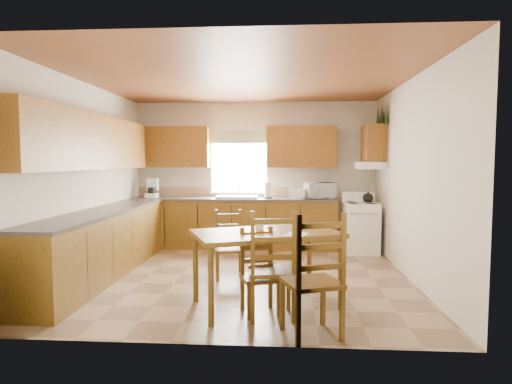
# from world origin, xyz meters

# --- Properties ---
(floor) EXTENTS (4.50, 4.50, 0.00)m
(floor) POSITION_xyz_m (0.00, 0.00, 0.00)
(floor) COLOR #846C4F
(floor) RESTS_ON ground
(ceiling) EXTENTS (4.50, 4.50, 0.00)m
(ceiling) POSITION_xyz_m (0.00, 0.00, 2.70)
(ceiling) COLOR brown
(ceiling) RESTS_ON floor
(wall_left) EXTENTS (4.50, 4.50, 0.00)m
(wall_left) POSITION_xyz_m (-2.25, 0.00, 1.35)
(wall_left) COLOR beige
(wall_left) RESTS_ON floor
(wall_right) EXTENTS (4.50, 4.50, 0.00)m
(wall_right) POSITION_xyz_m (2.25, 0.00, 1.35)
(wall_right) COLOR beige
(wall_right) RESTS_ON floor
(wall_back) EXTENTS (4.50, 4.50, 0.00)m
(wall_back) POSITION_xyz_m (0.00, 2.25, 1.35)
(wall_back) COLOR beige
(wall_back) RESTS_ON floor
(wall_front) EXTENTS (4.50, 4.50, 0.00)m
(wall_front) POSITION_xyz_m (0.00, -2.25, 1.35)
(wall_front) COLOR beige
(wall_front) RESTS_ON floor
(lower_cab_back) EXTENTS (3.75, 0.60, 0.88)m
(lower_cab_back) POSITION_xyz_m (-0.38, 1.95, 0.44)
(lower_cab_back) COLOR brown
(lower_cab_back) RESTS_ON floor
(lower_cab_left) EXTENTS (0.60, 3.60, 0.88)m
(lower_cab_left) POSITION_xyz_m (-1.95, -0.15, 0.44)
(lower_cab_left) COLOR brown
(lower_cab_left) RESTS_ON floor
(counter_back) EXTENTS (3.75, 0.63, 0.04)m
(counter_back) POSITION_xyz_m (-0.38, 1.95, 0.90)
(counter_back) COLOR #463E3B
(counter_back) RESTS_ON lower_cab_back
(counter_left) EXTENTS (0.63, 3.60, 0.04)m
(counter_left) POSITION_xyz_m (-1.95, -0.15, 0.90)
(counter_left) COLOR #463E3B
(counter_left) RESTS_ON lower_cab_left
(backsplash) EXTENTS (3.75, 0.01, 0.18)m
(backsplash) POSITION_xyz_m (-0.38, 2.24, 1.01)
(backsplash) COLOR #9C8260
(backsplash) RESTS_ON counter_back
(upper_cab_back_left) EXTENTS (1.41, 0.33, 0.75)m
(upper_cab_back_left) POSITION_xyz_m (-1.55, 2.08, 1.85)
(upper_cab_back_left) COLOR brown
(upper_cab_back_left) RESTS_ON wall_back
(upper_cab_back_right) EXTENTS (1.25, 0.33, 0.75)m
(upper_cab_back_right) POSITION_xyz_m (0.86, 2.08, 1.85)
(upper_cab_back_right) COLOR brown
(upper_cab_back_right) RESTS_ON wall_back
(upper_cab_left) EXTENTS (0.33, 3.60, 0.75)m
(upper_cab_left) POSITION_xyz_m (-2.08, -0.15, 1.85)
(upper_cab_left) COLOR brown
(upper_cab_left) RESTS_ON wall_left
(upper_cab_stove) EXTENTS (0.33, 0.62, 0.62)m
(upper_cab_stove) POSITION_xyz_m (2.08, 1.65, 1.90)
(upper_cab_stove) COLOR brown
(upper_cab_stove) RESTS_ON wall_right
(range_hood) EXTENTS (0.44, 0.62, 0.12)m
(range_hood) POSITION_xyz_m (2.03, 1.65, 1.52)
(range_hood) COLOR white
(range_hood) RESTS_ON wall_right
(window_frame) EXTENTS (1.13, 0.02, 1.18)m
(window_frame) POSITION_xyz_m (-0.30, 2.22, 1.55)
(window_frame) COLOR white
(window_frame) RESTS_ON wall_back
(window_pane) EXTENTS (1.05, 0.01, 1.10)m
(window_pane) POSITION_xyz_m (-0.30, 2.21, 1.55)
(window_pane) COLOR white
(window_pane) RESTS_ON wall_back
(window_valance) EXTENTS (1.19, 0.01, 0.24)m
(window_valance) POSITION_xyz_m (-0.30, 2.19, 2.05)
(window_valance) COLOR #4B663B
(window_valance) RESTS_ON wall_back
(sink_basin) EXTENTS (0.75, 0.45, 0.04)m
(sink_basin) POSITION_xyz_m (-0.30, 1.95, 0.94)
(sink_basin) COLOR silver
(sink_basin) RESTS_ON counter_back
(pine_decal_a) EXTENTS (0.22, 0.22, 0.36)m
(pine_decal_a) POSITION_xyz_m (2.21, 1.33, 2.38)
(pine_decal_a) COLOR black
(pine_decal_a) RESTS_ON wall_right
(pine_decal_b) EXTENTS (0.22, 0.22, 0.36)m
(pine_decal_b) POSITION_xyz_m (2.21, 1.65, 2.42)
(pine_decal_b) COLOR black
(pine_decal_b) RESTS_ON wall_right
(pine_decal_c) EXTENTS (0.22, 0.22, 0.36)m
(pine_decal_c) POSITION_xyz_m (2.21, 1.97, 2.38)
(pine_decal_c) COLOR black
(pine_decal_c) RESTS_ON wall_right
(stove) EXTENTS (0.58, 0.60, 0.85)m
(stove) POSITION_xyz_m (1.88, 1.63, 0.43)
(stove) COLOR white
(stove) RESTS_ON floor
(coffeemaker) EXTENTS (0.28, 0.31, 0.38)m
(coffeemaker) POSITION_xyz_m (-1.90, 1.94, 1.11)
(coffeemaker) COLOR white
(coffeemaker) RESTS_ON counter_back
(paper_towel) EXTENTS (0.15, 0.15, 0.29)m
(paper_towel) POSITION_xyz_m (0.26, 1.91, 1.07)
(paper_towel) COLOR white
(paper_towel) RESTS_ON counter_back
(toaster) EXTENTS (0.25, 0.16, 0.20)m
(toaster) POSITION_xyz_m (0.76, 1.87, 1.02)
(toaster) COLOR white
(toaster) RESTS_ON counter_back
(microwave) EXTENTS (0.56, 0.47, 0.29)m
(microwave) POSITION_xyz_m (1.20, 1.93, 1.06)
(microwave) COLOR white
(microwave) RESTS_ON counter_back
(dining_table) EXTENTS (1.77, 1.41, 0.83)m
(dining_table) POSITION_xyz_m (0.36, -1.21, 0.41)
(dining_table) COLOR brown
(dining_table) RESTS_ON floor
(chair_near_left) EXTENTS (0.52, 0.50, 1.10)m
(chair_near_left) POSITION_xyz_m (0.43, -1.54, 0.55)
(chair_near_left) COLOR brown
(chair_near_left) RESTS_ON floor
(chair_near_right) EXTENTS (0.61, 0.59, 1.14)m
(chair_near_right) POSITION_xyz_m (0.81, -1.99, 0.57)
(chair_near_right) COLOR brown
(chair_near_right) RESTS_ON floor
(chair_far_left) EXTENTS (0.44, 0.43, 0.91)m
(chair_far_left) POSITION_xyz_m (-0.19, -0.11, 0.46)
(chair_far_left) COLOR brown
(chair_far_left) RESTS_ON floor
(chair_far_right) EXTENTS (0.47, 0.46, 0.89)m
(chair_far_right) POSITION_xyz_m (0.31, -1.46, 0.44)
(chair_far_right) COLOR brown
(chair_far_right) RESTS_ON floor
(table_paper) EXTENTS (0.29, 0.34, 0.00)m
(table_paper) POSITION_xyz_m (0.68, -1.38, 0.83)
(table_paper) COLOR white
(table_paper) RESTS_ON dining_table
(table_card) EXTENTS (0.09, 0.04, 0.12)m
(table_card) POSITION_xyz_m (0.29, -1.15, 0.89)
(table_card) COLOR white
(table_card) RESTS_ON dining_table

